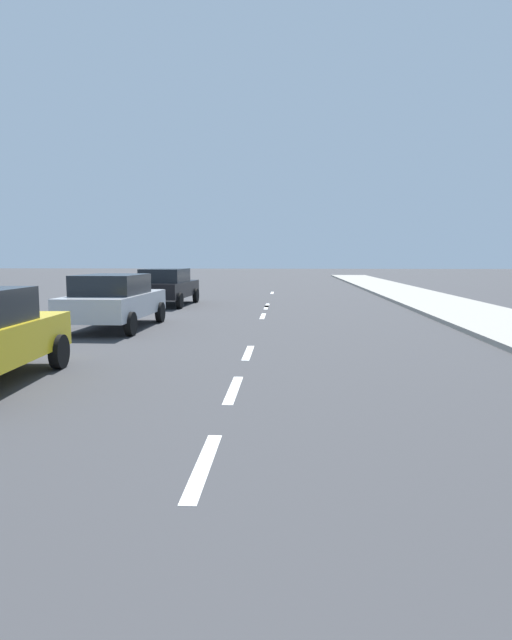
# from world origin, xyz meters

# --- Properties ---
(ground_plane) EXTENTS (160.00, 160.00, 0.00)m
(ground_plane) POSITION_xyz_m (0.00, 20.00, 0.00)
(ground_plane) COLOR #38383A
(sidewalk_strip) EXTENTS (3.60, 80.00, 0.14)m
(sidewalk_strip) POSITION_xyz_m (7.46, 22.00, 0.07)
(sidewalk_strip) COLOR #9E998E
(sidewalk_strip) RESTS_ON ground
(lane_stripe_2) EXTENTS (0.16, 1.80, 0.01)m
(lane_stripe_2) POSITION_xyz_m (0.00, 8.11, 0.00)
(lane_stripe_2) COLOR white
(lane_stripe_2) RESTS_ON ground
(lane_stripe_3) EXTENTS (0.16, 1.80, 0.01)m
(lane_stripe_3) POSITION_xyz_m (0.00, 11.22, 0.00)
(lane_stripe_3) COLOR white
(lane_stripe_3) RESTS_ON ground
(lane_stripe_4) EXTENTS (0.16, 1.80, 0.01)m
(lane_stripe_4) POSITION_xyz_m (0.00, 14.51, 0.00)
(lane_stripe_4) COLOR white
(lane_stripe_4) RESTS_ON ground
(lane_stripe_5) EXTENTS (0.16, 1.80, 0.01)m
(lane_stripe_5) POSITION_xyz_m (0.00, 21.84, 0.00)
(lane_stripe_5) COLOR white
(lane_stripe_5) RESTS_ON ground
(lane_stripe_6) EXTENTS (0.16, 1.80, 0.01)m
(lane_stripe_6) POSITION_xyz_m (0.00, 25.17, 0.00)
(lane_stripe_6) COLOR white
(lane_stripe_6) RESTS_ON ground
(lane_stripe_7) EXTENTS (0.16, 1.80, 0.01)m
(lane_stripe_7) POSITION_xyz_m (0.00, 26.11, 0.00)
(lane_stripe_7) COLOR white
(lane_stripe_7) RESTS_ON ground
(lane_stripe_8) EXTENTS (0.16, 1.80, 0.01)m
(lane_stripe_8) POSITION_xyz_m (0.00, 34.30, 0.00)
(lane_stripe_8) COLOR white
(lane_stripe_8) RESTS_ON ground
(parked_car_silver) EXTENTS (2.15, 4.51, 1.57)m
(parked_car_silver) POSITION_xyz_m (-4.16, 18.33, 0.84)
(parked_car_silver) COLOR #B7BABF
(parked_car_silver) RESTS_ON ground
(parked_car_black) EXTENTS (2.24, 4.56, 1.57)m
(parked_car_black) POSITION_xyz_m (-4.33, 25.96, 0.84)
(parked_car_black) COLOR black
(parked_car_black) RESTS_ON ground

